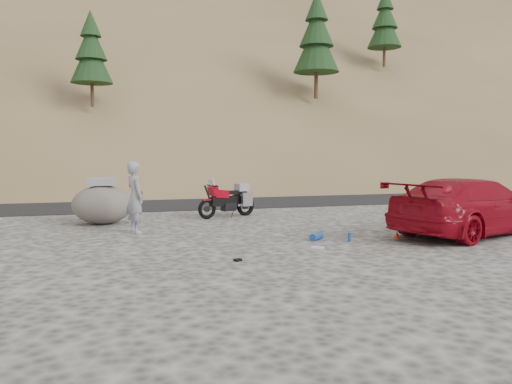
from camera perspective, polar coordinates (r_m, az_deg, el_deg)
ground at (r=12.07m, az=-1.08°, el=-5.08°), size 140.00×140.00×0.00m
road at (r=20.82m, az=-7.38°, el=-1.01°), size 120.00×7.00×0.05m
hillside at (r=53.24m, az=-12.76°, el=14.30°), size 120.00×73.00×46.72m
motorcycle at (r=15.55m, az=-3.04°, el=-0.93°), size 1.97×1.04×1.24m
man at (r=12.93m, az=-13.58°, el=-4.55°), size 0.62×0.76×1.80m
red_car at (r=13.40m, az=23.28°, el=-4.48°), size 5.17×3.43×1.39m
boulder at (r=14.69m, az=-17.12°, el=-1.34°), size 2.05×1.89×1.27m
gear_blue_mat at (r=11.63m, az=6.95°, el=-5.06°), size 0.43×0.40×0.17m
gear_bottle at (r=11.53m, az=10.63°, el=-5.10°), size 0.09×0.09×0.20m
gear_funnel at (r=12.14m, az=15.83°, el=-4.75°), size 0.19×0.19×0.18m
gear_glove_b at (r=9.37m, az=-2.10°, el=-7.77°), size 0.17×0.15×0.05m
gear_blue_cloth at (r=10.73m, az=7.06°, el=-6.30°), size 0.34×0.29×0.01m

